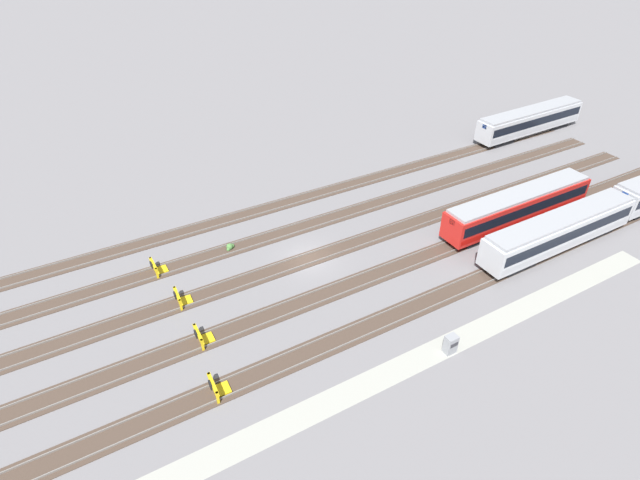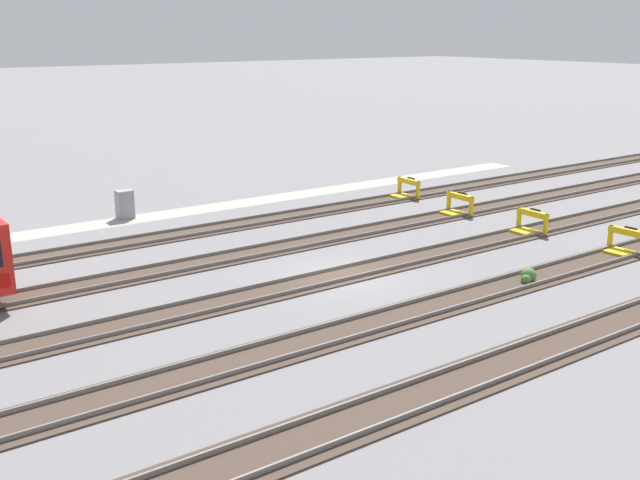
# 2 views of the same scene
# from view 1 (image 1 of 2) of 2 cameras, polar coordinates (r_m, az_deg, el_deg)

# --- Properties ---
(ground_plane) EXTENTS (400.00, 400.00, 0.00)m
(ground_plane) POSITION_cam_1_polar(r_m,az_deg,el_deg) (47.06, -1.27, -2.20)
(ground_plane) COLOR slate
(service_walkway) EXTENTS (54.00, 2.00, 0.01)m
(service_walkway) POSITION_cam_1_polar(r_m,az_deg,el_deg) (38.23, 9.67, -14.01)
(service_walkway) COLOR #9E9E93
(service_walkway) RESTS_ON ground
(rail_track_nearest) EXTENTS (90.00, 2.23, 0.21)m
(rail_track_nearest) POSITION_cam_1_polar(r_m,az_deg,el_deg) (40.57, 5.71, -9.81)
(rail_track_nearest) COLOR #47382D
(rail_track_nearest) RESTS_ON ground
(rail_track_near_inner) EXTENTS (90.00, 2.23, 0.21)m
(rail_track_near_inner) POSITION_cam_1_polar(r_m,az_deg,el_deg) (43.63, 1.94, -5.71)
(rail_track_near_inner) COLOR #47382D
(rail_track_near_inner) RESTS_ON ground
(rail_track_middle) EXTENTS (90.00, 2.24, 0.21)m
(rail_track_middle) POSITION_cam_1_polar(r_m,az_deg,el_deg) (47.04, -1.27, -2.16)
(rail_track_middle) COLOR #47382D
(rail_track_middle) RESTS_ON ground
(rail_track_far_inner) EXTENTS (90.00, 2.23, 0.21)m
(rail_track_far_inner) POSITION_cam_1_polar(r_m,az_deg,el_deg) (50.73, -4.01, 0.90)
(rail_track_far_inner) COLOR #47382D
(rail_track_far_inner) RESTS_ON ground
(rail_track_farthest) EXTENTS (90.00, 2.23, 0.21)m
(rail_track_farthest) POSITION_cam_1_polar(r_m,az_deg,el_deg) (54.64, -6.37, 3.53)
(rail_track_farthest) COLOR #47382D
(rail_track_farthest) RESTS_ON ground
(subway_car_front_row_left_inner) EXTENTS (18.05, 3.16, 3.70)m
(subway_car_front_row_left_inner) POSITION_cam_1_polar(r_m,az_deg,el_deg) (77.10, 22.86, 12.46)
(subway_car_front_row_left_inner) COLOR #B7BABF
(subway_car_front_row_left_inner) RESTS_ON ground
(subway_car_front_row_centre) EXTENTS (18.00, 2.85, 3.70)m
(subway_car_front_row_centre) POSITION_cam_1_polar(r_m,az_deg,el_deg) (54.82, 21.68, 3.58)
(subway_car_front_row_centre) COLOR red
(subway_car_front_row_centre) RESTS_ON ground
(subway_car_front_row_right_inner) EXTENTS (18.01, 2.89, 3.70)m
(subway_car_front_row_right_inner) POSITION_cam_1_polar(r_m,az_deg,el_deg) (52.45, 25.64, 0.97)
(subway_car_front_row_right_inner) COLOR #B7BABF
(subway_car_front_row_right_inner) RESTS_ON ground
(bumper_stop_nearest_track) EXTENTS (1.37, 2.01, 1.22)m
(bumper_stop_nearest_track) POSITION_cam_1_polar(r_m,az_deg,el_deg) (36.56, -11.68, -16.17)
(bumper_stop_nearest_track) COLOR gold
(bumper_stop_nearest_track) RESTS_ON ground
(bumper_stop_near_inner_track) EXTENTS (1.35, 2.00, 1.22)m
(bumper_stop_near_inner_track) POSITION_cam_1_polar(r_m,az_deg,el_deg) (40.01, -13.34, -10.70)
(bumper_stop_near_inner_track) COLOR gold
(bumper_stop_near_inner_track) RESTS_ON ground
(bumper_stop_middle_track) EXTENTS (1.37, 2.01, 1.22)m
(bumper_stop_middle_track) POSITION_cam_1_polar(r_m,az_deg,el_deg) (43.68, -15.60, -6.43)
(bumper_stop_middle_track) COLOR gold
(bumper_stop_middle_track) RESTS_ON ground
(bumper_stop_far_inner_track) EXTENTS (1.36, 2.01, 1.22)m
(bumper_stop_far_inner_track) POSITION_cam_1_polar(r_m,az_deg,el_deg) (47.57, -18.13, -3.02)
(bumper_stop_far_inner_track) COLOR gold
(bumper_stop_far_inner_track) RESTS_ON ground
(electrical_cabinet) EXTENTS (0.90, 0.73, 1.60)m
(electrical_cabinet) POSITION_cam_1_polar(r_m,az_deg,el_deg) (39.29, 14.70, -11.44)
(electrical_cabinet) COLOR gray
(electrical_cabinet) RESTS_ON ground
(weed_clump) EXTENTS (0.92, 0.70, 0.64)m
(weed_clump) POSITION_cam_1_polar(r_m,az_deg,el_deg) (49.00, -10.24, -0.77)
(weed_clump) COLOR #4C7F3D
(weed_clump) RESTS_ON ground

